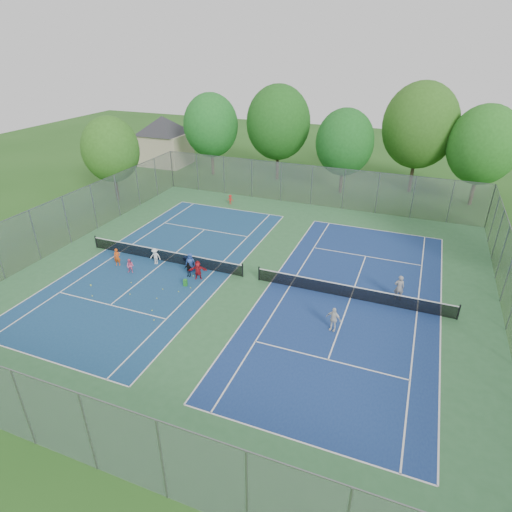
{
  "coord_description": "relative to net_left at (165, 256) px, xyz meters",
  "views": [
    {
      "loc": [
        9.9,
        -24.06,
        15.13
      ],
      "look_at": [
        0.0,
        1.0,
        1.3
      ],
      "focal_mm": 30.0,
      "sensor_mm": 36.0,
      "label": 1
    }
  ],
  "objects": [
    {
      "name": "student_c",
      "position": [
        -0.41,
        -0.6,
        0.18
      ],
      "size": [
        0.88,
        0.58,
        1.28
      ],
      "primitive_type": "imported",
      "rotation": [
        0.0,
        0.0,
        0.13
      ],
      "color": "silver",
      "rests_on": "ground"
    },
    {
      "name": "tree_ne",
      "position": [
        22.0,
        22.0,
        5.51
      ],
      "size": [
        6.6,
        6.6,
        9.77
      ],
      "color": "#443326",
      "rests_on": "ground"
    },
    {
      "name": "ball_hopper",
      "position": [
        3.23,
        -2.56,
        -0.21
      ],
      "size": [
        0.3,
        0.3,
        0.48
      ],
      "primitive_type": "cube",
      "rotation": [
        0.0,
        0.0,
        0.24
      ],
      "color": "#268D28",
      "rests_on": "ground"
    },
    {
      "name": "tree_nr",
      "position": [
        16.0,
        24.0,
        6.59
      ],
      "size": [
        7.6,
        7.6,
        11.42
      ],
      "color": "#443326",
      "rests_on": "ground"
    },
    {
      "name": "tennis_ball_3",
      "position": [
        2.33,
        -4.69,
        -0.42
      ],
      "size": [
        0.07,
        0.07,
        0.07
      ],
      "primitive_type": "sphere",
      "color": "#CDD331",
      "rests_on": "ground"
    },
    {
      "name": "tree_nw",
      "position": [
        -7.0,
        22.0,
        5.44
      ],
      "size": [
        6.4,
        6.4,
        9.58
      ],
      "color": "#443326",
      "rests_on": "ground"
    },
    {
      "name": "net_right",
      "position": [
        14.0,
        0.0,
        0.0
      ],
      "size": [
        12.87,
        0.1,
        0.91
      ],
      "primitive_type": "cube",
      "color": "black",
      "rests_on": "ground"
    },
    {
      "name": "tennis_ball_10",
      "position": [
        2.07,
        -3.58,
        -0.42
      ],
      "size": [
        0.07,
        0.07,
        0.07
      ],
      "primitive_type": "sphere",
      "color": "#B9CF30",
      "rests_on": "ground"
    },
    {
      "name": "tennis_ball_5",
      "position": [
        -2.85,
        -4.9,
        -0.42
      ],
      "size": [
        0.07,
        0.07,
        0.07
      ],
      "primitive_type": "sphere",
      "color": "#D2F338",
      "rests_on": "ground"
    },
    {
      "name": "fence_north",
      "position": [
        7.0,
        16.0,
        1.54
      ],
      "size": [
        32.0,
        0.1,
        4.0
      ],
      "primitive_type": "cube",
      "color": "gray",
      "rests_on": "ground"
    },
    {
      "name": "tennis_ball_11",
      "position": [
        3.21,
        -3.45,
        -0.42
      ],
      "size": [
        0.07,
        0.07,
        0.07
      ],
      "primitive_type": "sphere",
      "color": "#D0E936",
      "rests_on": "ground"
    },
    {
      "name": "tennis_ball_7",
      "position": [
        3.11,
        -1.25,
        -0.42
      ],
      "size": [
        0.07,
        0.07,
        0.07
      ],
      "primitive_type": "sphere",
      "color": "#CCEA36",
      "rests_on": "ground"
    },
    {
      "name": "tennis_ball_6",
      "position": [
        -0.43,
        -3.64,
        -0.42
      ],
      "size": [
        0.07,
        0.07,
        0.07
      ],
      "primitive_type": "sphere",
      "color": "gold",
      "rests_on": "ground"
    },
    {
      "name": "court_right",
      "position": [
        14.0,
        0.0,
        -0.44
      ],
      "size": [
        10.97,
        23.77,
        0.01
      ],
      "primitive_type": "cube",
      "color": "navy",
      "rests_on": "court_pad"
    },
    {
      "name": "ball_crate",
      "position": [
        1.32,
        0.77,
        -0.33
      ],
      "size": [
        0.31,
        0.31,
        0.26
      ],
      "primitive_type": "cube",
      "rotation": [
        0.0,
        0.0,
        0.03
      ],
      "color": "#173EAE",
      "rests_on": "ground"
    },
    {
      "name": "student_d",
      "position": [
        2.8,
        -1.32,
        0.09
      ],
      "size": [
        0.64,
        0.27,
        1.1
      ],
      "primitive_type": "imported",
      "rotation": [
        0.0,
        0.0,
        -0.01
      ],
      "color": "black",
      "rests_on": "ground"
    },
    {
      "name": "tennis_ball_4",
      "position": [
        2.82,
        -5.97,
        -0.42
      ],
      "size": [
        0.07,
        0.07,
        0.07
      ],
      "primitive_type": "sphere",
      "color": "#B3D631",
      "rests_on": "ground"
    },
    {
      "name": "student_e",
      "position": [
        2.56,
        -0.6,
        0.26
      ],
      "size": [
        0.79,
        0.63,
        1.42
      ],
      "primitive_type": "imported",
      "rotation": [
        0.0,
        0.0,
        0.28
      ],
      "color": "#294998",
      "rests_on": "ground"
    },
    {
      "name": "instructor",
      "position": [
        16.83,
        1.03,
        0.41
      ],
      "size": [
        0.71,
        0.55,
        1.74
      ],
      "primitive_type": "imported",
      "rotation": [
        0.0,
        0.0,
        3.37
      ],
      "color": "gray",
      "rests_on": "ground"
    },
    {
      "name": "tennis_ball_2",
      "position": [
        -1.76,
        -6.0,
        -0.42
      ],
      "size": [
        0.07,
        0.07,
        0.07
      ],
      "primitive_type": "sphere",
      "color": "#D0E034",
      "rests_on": "ground"
    },
    {
      "name": "tree_nc",
      "position": [
        9.0,
        21.0,
        4.94
      ],
      "size": [
        6.0,
        6.0,
        8.85
      ],
      "color": "#443326",
      "rests_on": "ground"
    },
    {
      "name": "child_far_baseline",
      "position": [
        -0.57,
        13.11,
        0.05
      ],
      "size": [
        0.72,
        0.52,
        1.01
      ],
      "primitive_type": "imported",
      "rotation": [
        0.0,
        0.0,
        3.38
      ],
      "color": "red",
      "rests_on": "ground"
    },
    {
      "name": "tennis_ball_1",
      "position": [
        -2.73,
        -4.98,
        -0.42
      ],
      "size": [
        0.07,
        0.07,
        0.07
      ],
      "primitive_type": "sphere",
      "color": "#CDDC33",
      "rests_on": "ground"
    },
    {
      "name": "tennis_ball_0",
      "position": [
        0.41,
        -4.91,
        -0.42
      ],
      "size": [
        0.07,
        0.07,
        0.07
      ],
      "primitive_type": "sphere",
      "color": "yellow",
      "rests_on": "ground"
    },
    {
      "name": "tree_side_w",
      "position": [
        -12.0,
        10.0,
        4.79
      ],
      "size": [
        5.6,
        5.6,
        8.47
      ],
      "color": "#443326",
      "rests_on": "ground"
    },
    {
      "name": "tennis_ball_9",
      "position": [
        3.51,
        -6.79,
        -0.42
      ],
      "size": [
        0.07,
        0.07,
        0.07
      ],
      "primitive_type": "sphere",
      "color": "gold",
      "rests_on": "ground"
    },
    {
      "name": "court_left",
      "position": [
        0.0,
        0.0,
        -0.44
      ],
      "size": [
        10.97,
        23.77,
        0.01
      ],
      "primitive_type": "cube",
      "color": "navy",
      "rests_on": "court_pad"
    },
    {
      "name": "teen_court_b",
      "position": [
        13.64,
        -3.75,
        0.31
      ],
      "size": [
        0.95,
        0.55,
        1.52
      ],
      "primitive_type": "imported",
      "rotation": [
        0.0,
        0.0,
        -0.21
      ],
      "color": "silver",
      "rests_on": "ground"
    },
    {
      "name": "tree_nl",
      "position": [
        1.0,
        23.0,
        6.09
      ],
      "size": [
        7.2,
        7.2,
        10.69
      ],
      "color": "#443326",
      "rests_on": "ground"
    },
    {
      "name": "court_pad",
      "position": [
        7.0,
        0.0,
        -0.45
      ],
      "size": [
        32.0,
        32.0,
        0.01
      ],
      "primitive_type": "cube",
      "color": "#306539",
      "rests_on": "ground"
    },
    {
      "name": "tennis_ball_8",
      "position": [
        3.71,
        -2.73,
        -0.42
      ],
      "size": [
        0.07,
        0.07,
        0.07
      ],
      "primitive_type": "sphere",
      "color": "gold",
      "rests_on": "ground"
    },
    {
      "name": "net_left",
      "position": [
        0.0,
        0.0,
        0.0
      ],
      "size": [
        12.87,
        0.1,
        0.91
      ],
      "primitive_type": "cube",
      "color": "black",
      "rests_on": "ground"
    },
    {
      "name": "student_a",
      "position": [
        -2.9,
        -1.82,
        0.22
      ],
      "size": [
        0.57,
        0.47,
        1.35
      ],
      "primitive_type": "imported",
      "rotation": [
        0.0,
        0.0,
        0.34
      ],
      "color": "#D64E14",
      "rests_on": "ground"
    },
    {
      "name": "fence_south",
      "position": [
        7.0,
        -16.0,
        1.54
      ],
      "size": [
        32.0,
        0.1,
        4.0
      ],
      "primitive_type": "cube",
      "color": "gray",
      "rests_on": "ground"
    },
    {
      "name": "student_b",
      "position": [
        -1.34,
        -2.39,
        0.09
      ],
      "size": [
        0.6,
        0.52,
        1.09
      ],
      "primitive_type": "imported",
      "rotation": [
        0.0,
        0.0,
        0.22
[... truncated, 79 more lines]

